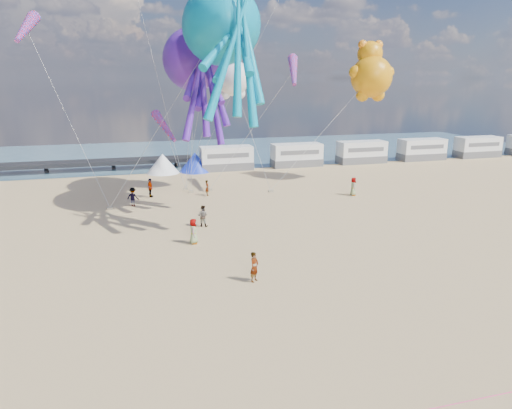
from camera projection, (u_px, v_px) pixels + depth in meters
The scene contains 28 objects.
ground at pixel (275, 349), 19.75m from camera, with size 120.00×120.00×0.00m, color tan.
water at pixel (170, 154), 70.92m from camera, with size 120.00×120.00×0.00m, color #3C5F73.
motorhome_0 at pixel (226, 158), 58.07m from camera, with size 6.60×2.50×3.00m, color silver.
motorhome_1 at pixel (297, 155), 60.45m from camera, with size 6.60×2.50×3.00m, color silver.
motorhome_2 at pixel (361, 152), 62.84m from camera, with size 6.60×2.50×3.00m, color silver.
motorhome_3 at pixel (422, 149), 65.22m from camera, with size 6.60×2.50×3.00m, color silver.
motorhome_4 at pixel (478, 147), 67.60m from camera, with size 6.60×2.50×3.00m, color silver.
tent_white at pixel (163, 163), 56.15m from camera, with size 4.00×4.00×2.40m, color white.
tent_blue at pixel (195, 162), 57.15m from camera, with size 4.00×4.00×2.40m, color #1933CC.
standing_person at pixel (254, 267), 26.12m from camera, with size 0.65×0.43×1.79m, color tan.
beachgoer_0 at pixel (194, 231), 32.15m from camera, with size 0.66×0.44×1.82m, color #7F6659.
beachgoer_1 at pixel (203, 216), 35.93m from camera, with size 0.84×0.55×1.71m, color #7F6659.
beachgoer_2 at pixel (133, 197), 41.60m from camera, with size 0.85×0.66×1.74m, color #7F6659.
beachgoer_3 at pixel (150, 188), 44.80m from camera, with size 1.21×0.70×1.87m, color #7F6659.
beachgoer_5 at pixel (207, 188), 45.41m from camera, with size 1.46×0.47×1.58m, color #7F6659.
beachgoer_6 at pixel (353, 186), 45.48m from camera, with size 0.66×0.44×1.82m, color #7F6659.
sandbag_a at pixel (110, 208), 40.74m from camera, with size 0.50×0.35×0.22m, color gray.
sandbag_b at pixel (191, 192), 46.73m from camera, with size 0.50×0.35×0.22m, color gray.
sandbag_c at pixel (271, 191), 46.91m from camera, with size 0.50×0.35×0.22m, color gray.
sandbag_d at pixel (210, 190), 47.51m from camera, with size 0.50×0.35×0.22m, color gray.
sandbag_e at pixel (185, 189), 47.84m from camera, with size 0.50×0.35×0.22m, color gray.
kite_octopus_teal at pixel (221, 26), 35.99m from camera, with size 4.78×11.16×12.75m, color #0481A3, non-canonical shape.
kite_octopus_purple at pixel (194, 59), 42.75m from camera, with size 4.67×10.89×12.44m, color #4D1A9B, non-canonical shape.
kite_panda at pixel (232, 78), 44.20m from camera, with size 4.20×3.95×5.93m, color white, non-canonical shape.
kite_teddy_orange at pixel (371, 77), 48.55m from camera, with size 5.31×5.00×7.50m, color orange, non-canonical shape.
windsock_left at pixel (26, 28), 36.68m from camera, with size 1.10×6.96×6.96m, color red, non-canonical shape.
windsock_mid at pixel (293, 71), 43.79m from camera, with size 1.00×5.97×5.97m, color red, non-canonical shape.
windsock_right at pixel (165, 127), 41.66m from camera, with size 0.90×4.51×4.51m, color red, non-canonical shape.
Camera 1 is at (-5.32, -16.54, 11.33)m, focal length 32.00 mm.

